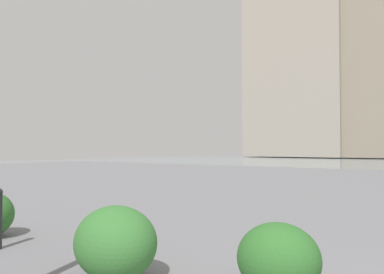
{
  "coord_description": "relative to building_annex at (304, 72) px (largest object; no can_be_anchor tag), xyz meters",
  "views": [
    {
      "loc": [
        -0.32,
        2.34,
        1.51
      ],
      "look_at": [
        6.83,
        -7.29,
        1.82
      ],
      "focal_mm": 37.25,
      "sensor_mm": 36.0,
      "label": 1
    }
  ],
  "objects": [
    {
      "name": "shrub_wide",
      "position": [
        -21.64,
        63.14,
        -14.12
      ],
      "size": [
        0.99,
        0.89,
        0.84
      ],
      "color": "#387533",
      "rests_on": "ground"
    },
    {
      "name": "building_annex",
      "position": [
        0.0,
        0.0,
        0.0
      ],
      "size": [
        16.07,
        14.92,
        31.15
      ],
      "color": "#9E9384",
      "rests_on": "ground"
    },
    {
      "name": "shrub_tall",
      "position": [
        -23.33,
        62.46,
        -14.17
      ],
      "size": [
        0.87,
        0.78,
        0.74
      ],
      "color": "#2D6628",
      "rests_on": "ground"
    }
  ]
}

